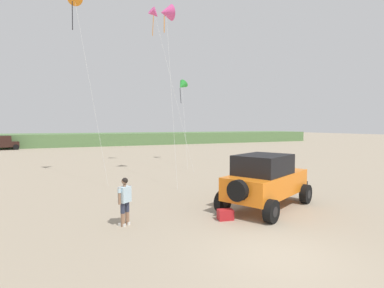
{
  "coord_description": "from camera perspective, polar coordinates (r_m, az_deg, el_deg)",
  "views": [
    {
      "loc": [
        -5.29,
        -6.16,
        3.45
      ],
      "look_at": [
        -0.26,
        4.96,
        2.7
      ],
      "focal_mm": 28.02,
      "sensor_mm": 36.0,
      "label": 1
    }
  ],
  "objects": [
    {
      "name": "kite_purple_stunt",
      "position": [
        21.84,
        -4.92,
        23.64
      ],
      "size": [
        1.6,
        5.36,
        11.65
      ],
      "color": "#E04C93",
      "rests_on": "ground_plane"
    },
    {
      "name": "dune_ridge",
      "position": [
        55.84,
        -18.77,
        0.87
      ],
      "size": [
        90.0,
        9.58,
        2.07
      ],
      "primitive_type": "cube",
      "color": "#567A47",
      "rests_on": "ground_plane"
    },
    {
      "name": "cooler_box",
      "position": [
        11.32,
        6.37,
        -13.22
      ],
      "size": [
        0.62,
        0.46,
        0.38
      ],
      "primitive_type": "cube",
      "rotation": [
        0.0,
        0.0,
        -0.19
      ],
      "color": "#B21E23",
      "rests_on": "ground_plane"
    },
    {
      "name": "kite_white_parafoil",
      "position": [
        29.34,
        -1.93,
        11.05
      ],
      "size": [
        2.47,
        6.14,
        7.89
      ],
      "color": "green",
      "rests_on": "ground_plane"
    },
    {
      "name": "distant_pickup",
      "position": [
        50.18,
        -32.58,
        0.11
      ],
      "size": [
        4.9,
        3.28,
        1.98
      ],
      "color": "black",
      "rests_on": "ground_plane"
    },
    {
      "name": "jeep",
      "position": [
        12.96,
        13.91,
        -6.57
      ],
      "size": [
        5.0,
        4.02,
        2.26
      ],
      "color": "orange",
      "rests_on": "ground_plane"
    },
    {
      "name": "ground_plane",
      "position": [
        8.82,
        15.95,
        -19.63
      ],
      "size": [
        220.0,
        220.0,
        0.0
      ],
      "primitive_type": "plane",
      "color": "gray"
    },
    {
      "name": "kite_red_delta",
      "position": [
        27.91,
        -7.12,
        23.36
      ],
      "size": [
        1.58,
        6.39,
        13.51
      ],
      "color": "#E04C93",
      "rests_on": "ground_plane"
    },
    {
      "name": "person_watching",
      "position": [
        10.71,
        -12.68,
        -10.13
      ],
      "size": [
        0.53,
        0.46,
        1.67
      ],
      "color": "#8C664C",
      "rests_on": "ground_plane"
    }
  ]
}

